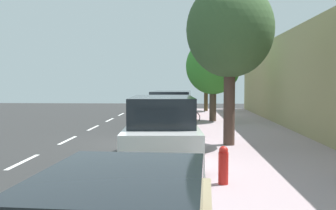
% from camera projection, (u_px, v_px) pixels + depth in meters
% --- Properties ---
extents(ground, '(55.73, 55.73, 0.00)m').
position_uv_depth(ground, '(139.00, 143.00, 14.74)').
color(ground, '#2C2C2C').
extents(sidewalk, '(4.44, 34.83, 0.16)m').
position_uv_depth(sidewalk, '(255.00, 142.00, 14.51)').
color(sidewalk, '#AC959D').
rests_on(sidewalk, ground).
extents(curb_edge, '(0.16, 34.83, 0.16)m').
position_uv_depth(curb_edge, '(196.00, 141.00, 14.62)').
color(curb_edge, gray).
rests_on(curb_edge, ground).
extents(lane_stripe_centre, '(0.14, 35.80, 0.01)m').
position_uv_depth(lane_stripe_centre, '(68.00, 140.00, 15.37)').
color(lane_stripe_centre, white).
rests_on(lane_stripe_centre, ground).
extents(lane_stripe_bike_edge, '(0.12, 34.83, 0.01)m').
position_uv_depth(lane_stripe_bike_edge, '(159.00, 143.00, 14.70)').
color(lane_stripe_bike_edge, white).
rests_on(lane_stripe_bike_edge, ground).
extents(building_facade, '(0.50, 34.83, 4.92)m').
position_uv_depth(building_facade, '(321.00, 81.00, 14.24)').
color(building_facade, tan).
rests_on(building_facade, ground).
extents(parked_suv_white_second, '(2.17, 4.80, 1.99)m').
position_uv_depth(parked_suv_white_second, '(162.00, 131.00, 10.38)').
color(parked_suv_white_second, white).
rests_on(parked_suv_white_second, ground).
extents(parked_suv_grey_mid, '(2.09, 4.76, 1.99)m').
position_uv_depth(parked_suv_grey_mid, '(172.00, 112.00, 17.12)').
color(parked_suv_grey_mid, slate).
rests_on(parked_suv_grey_mid, ground).
extents(parked_sedan_red_far, '(1.95, 4.46, 1.52)m').
position_uv_depth(parked_sedan_red_far, '(176.00, 106.00, 25.52)').
color(parked_sedan_red_far, maroon).
rests_on(parked_sedan_red_far, ground).
extents(bicycle_at_curb, '(1.76, 0.46, 0.78)m').
position_uv_depth(bicycle_at_curb, '(185.00, 117.00, 21.49)').
color(bicycle_at_curb, black).
rests_on(bicycle_at_curb, ground).
extents(cyclist_with_backpack, '(0.42, 0.62, 1.60)m').
position_uv_depth(cyclist_with_backpack, '(189.00, 108.00, 21.00)').
color(cyclist_with_backpack, '#C6B284').
rests_on(cyclist_with_backpack, ground).
extents(street_tree_mid_block, '(3.07, 3.07, 5.76)m').
position_uv_depth(street_tree_mid_block, '(230.00, 31.00, 13.06)').
color(street_tree_mid_block, '#4B372D').
rests_on(street_tree_mid_block, sidewalk).
extents(street_tree_far_end, '(3.12, 3.12, 4.79)m').
position_uv_depth(street_tree_far_end, '(213.00, 66.00, 21.37)').
color(street_tree_far_end, brown).
rests_on(street_tree_far_end, sidewalk).
extents(street_tree_corner, '(3.06, 3.06, 4.57)m').
position_uv_depth(street_tree_corner, '(206.00, 70.00, 29.06)').
color(street_tree_corner, '#4D3D23').
rests_on(street_tree_corner, sidewalk).
extents(fire_hydrant, '(0.22, 0.22, 0.84)m').
position_uv_depth(fire_hydrant, '(223.00, 165.00, 8.12)').
color(fire_hydrant, red).
rests_on(fire_hydrant, sidewalk).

